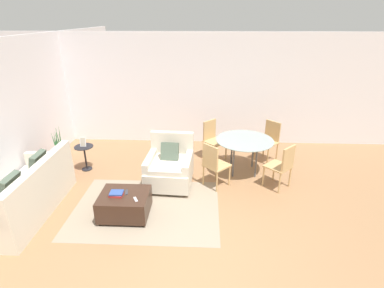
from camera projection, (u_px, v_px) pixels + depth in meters
name	position (u px, v px, depth m)	size (l,w,h in m)	color
ground_plane	(183.00, 243.00, 4.41)	(20.00, 20.00, 0.00)	#936B47
wall_back	(194.00, 90.00, 7.47)	(12.00, 0.06, 2.75)	white
wall_left	(8.00, 119.00, 5.38)	(0.06, 12.00, 2.75)	white
area_rug	(147.00, 208.00, 5.21)	(2.49, 1.85, 0.01)	gray
couch	(26.00, 197.00, 4.99)	(0.91, 2.01, 0.91)	beige
armchair	(170.00, 167.00, 5.84)	(0.91, 0.98, 0.96)	beige
ottoman	(125.00, 204.00, 4.95)	(0.80, 0.67, 0.40)	#382319
book_stack	(116.00, 194.00, 4.84)	(0.22, 0.18, 0.06)	#B72D28
tv_remote_primary	(136.00, 199.00, 4.74)	(0.10, 0.14, 0.01)	#B7B7BC
tv_remote_secondary	(127.00, 192.00, 4.93)	(0.07, 0.16, 0.01)	#333338
potted_plant	(61.00, 161.00, 6.36)	(0.36, 0.36, 1.04)	maroon
side_table	(85.00, 153.00, 6.37)	(0.39, 0.39, 0.55)	black
picture_frame	(83.00, 142.00, 6.27)	(0.13, 0.07, 0.20)	silver
dining_table	(245.00, 143.00, 6.18)	(1.19, 1.19, 0.73)	#8C9E99
dining_chair_near_left	(214.00, 163.00, 5.67)	(0.59, 0.59, 0.90)	tan
dining_chair_near_right	(283.00, 164.00, 5.62)	(0.59, 0.59, 0.90)	tan
dining_chair_far_left	(213.00, 137.00, 6.85)	(0.59, 0.59, 0.90)	tan
dining_chair_far_right	(269.00, 138.00, 6.80)	(0.59, 0.59, 0.90)	tan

